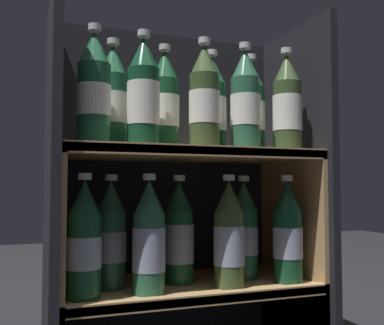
# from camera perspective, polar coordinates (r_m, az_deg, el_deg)

# --- Properties ---
(fridge_back_wall) EXTENTS (0.66, 0.02, 0.89)m
(fridge_back_wall) POSITION_cam_1_polar(r_m,az_deg,el_deg) (1.27, -3.26, -3.66)
(fridge_back_wall) COLOR black
(fridge_back_wall) RESTS_ON ground_plane
(fridge_side_left) EXTENTS (0.02, 0.35, 0.89)m
(fridge_side_left) POSITION_cam_1_polar(r_m,az_deg,el_deg) (1.06, -17.45, -3.60)
(fridge_side_left) COLOR black
(fridge_side_left) RESTS_ON ground_plane
(fridge_side_right) EXTENTS (0.02, 0.35, 0.89)m
(fridge_side_right) POSITION_cam_1_polar(r_m,az_deg,el_deg) (1.26, 13.05, -3.58)
(fridge_side_right) COLOR black
(fridge_side_right) RESTS_ON ground_plane
(shelf_lower) EXTENTS (0.62, 0.31, 0.23)m
(shelf_lower) POSITION_cam_1_polar(r_m,az_deg,el_deg) (1.14, -0.65, -17.05)
(shelf_lower) COLOR tan
(shelf_lower) RESTS_ON ground_plane
(shelf_upper) EXTENTS (0.62, 0.31, 0.55)m
(shelf_upper) POSITION_cam_1_polar(r_m,az_deg,el_deg) (1.11, -0.70, -6.16)
(shelf_upper) COLOR tan
(shelf_upper) RESTS_ON ground_plane
(bottle_upper_front_0) EXTENTS (0.07, 0.07, 0.26)m
(bottle_upper_front_0) POSITION_cam_1_polar(r_m,az_deg,el_deg) (1.00, -12.35, 8.84)
(bottle_upper_front_0) COLOR #1E5638
(bottle_upper_front_0) RESTS_ON shelf_upper
(bottle_upper_front_1) EXTENTS (0.07, 0.07, 0.26)m
(bottle_upper_front_1) POSITION_cam_1_polar(r_m,az_deg,el_deg) (1.02, -6.19, 8.44)
(bottle_upper_front_1) COLOR #144228
(bottle_upper_front_1) RESTS_ON shelf_upper
(bottle_upper_front_2) EXTENTS (0.07, 0.07, 0.26)m
(bottle_upper_front_2) POSITION_cam_1_polar(r_m,az_deg,el_deg) (1.06, 1.59, 8.00)
(bottle_upper_front_2) COLOR #384C28
(bottle_upper_front_2) RESTS_ON shelf_upper
(bottle_upper_front_3) EXTENTS (0.07, 0.07, 0.26)m
(bottle_upper_front_3) POSITION_cam_1_polar(r_m,az_deg,el_deg) (1.10, 6.79, 7.58)
(bottle_upper_front_3) COLOR #285B42
(bottle_upper_front_3) RESTS_ON shelf_upper
(bottle_upper_front_4) EXTENTS (0.07, 0.07, 0.26)m
(bottle_upper_front_4) POSITION_cam_1_polar(r_m,az_deg,el_deg) (1.16, 12.00, 7.05)
(bottle_upper_front_4) COLOR #384C28
(bottle_upper_front_4) RESTS_ON shelf_upper
(bottle_upper_back_0) EXTENTS (0.07, 0.07, 0.26)m
(bottle_upper_back_0) POSITION_cam_1_polar(r_m,az_deg,el_deg) (1.08, -10.06, 7.83)
(bottle_upper_back_0) COLOR #1E5638
(bottle_upper_back_0) RESTS_ON shelf_upper
(bottle_upper_back_1) EXTENTS (0.07, 0.07, 0.26)m
(bottle_upper_back_1) POSITION_cam_1_polar(r_m,az_deg,el_deg) (1.11, -3.51, 7.48)
(bottle_upper_back_1) COLOR #194C2D
(bottle_upper_back_1) RESTS_ON shelf_upper
(bottle_upper_back_2) EXTENTS (0.07, 0.07, 0.26)m
(bottle_upper_back_2) POSITION_cam_1_polar(r_m,az_deg,el_deg) (1.15, 2.57, 7.05)
(bottle_upper_back_2) COLOR #1E5638
(bottle_upper_back_2) RESTS_ON shelf_upper
(bottle_upper_back_3) EXTENTS (0.07, 0.07, 0.26)m
(bottle_upper_back_3) POSITION_cam_1_polar(r_m,az_deg,el_deg) (1.20, 7.54, 6.70)
(bottle_upper_back_3) COLOR #1E5638
(bottle_upper_back_3) RESTS_ON shelf_upper
(bottle_lower_front_0) EXTENTS (0.07, 0.07, 0.26)m
(bottle_lower_front_0) POSITION_cam_1_polar(r_m,az_deg,el_deg) (0.98, -13.55, -9.85)
(bottle_lower_front_0) COLOR #144228
(bottle_lower_front_0) RESTS_ON shelf_lower
(bottle_lower_front_1) EXTENTS (0.07, 0.07, 0.26)m
(bottle_lower_front_1) POSITION_cam_1_polar(r_m,az_deg,el_deg) (1.01, -5.48, -9.86)
(bottle_lower_front_1) COLOR #285B42
(bottle_lower_front_1) RESTS_ON shelf_lower
(bottle_lower_front_2) EXTENTS (0.07, 0.07, 0.26)m
(bottle_lower_front_2) POSITION_cam_1_polar(r_m,az_deg,el_deg) (1.07, 4.73, -9.44)
(bottle_lower_front_2) COLOR #384C28
(bottle_lower_front_2) RESTS_ON shelf_lower
(bottle_lower_front_3) EXTENTS (0.07, 0.07, 0.26)m
(bottle_lower_front_3) POSITION_cam_1_polar(r_m,az_deg,el_deg) (1.15, 12.06, -8.92)
(bottle_lower_front_3) COLOR #144228
(bottle_lower_front_3) RESTS_ON shelf_lower
(bottle_lower_back_0) EXTENTS (0.07, 0.07, 0.26)m
(bottle_lower_back_0) POSITION_cam_1_polar(r_m,az_deg,el_deg) (1.07, -10.28, -9.34)
(bottle_lower_back_0) COLOR #285B42
(bottle_lower_back_0) RESTS_ON shelf_lower
(bottle_lower_back_1) EXTENTS (0.07, 0.07, 0.26)m
(bottle_lower_back_1) POSITION_cam_1_polar(r_m,az_deg,el_deg) (1.11, -1.65, -9.24)
(bottle_lower_back_1) COLOR #194C2D
(bottle_lower_back_1) RESTS_ON shelf_lower
(bottle_lower_back_2) EXTENTS (0.07, 0.07, 0.26)m
(bottle_lower_back_2) POSITION_cam_1_polar(r_m,az_deg,el_deg) (1.18, 6.61, -8.80)
(bottle_lower_back_2) COLOR #1E5638
(bottle_lower_back_2) RESTS_ON shelf_lower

